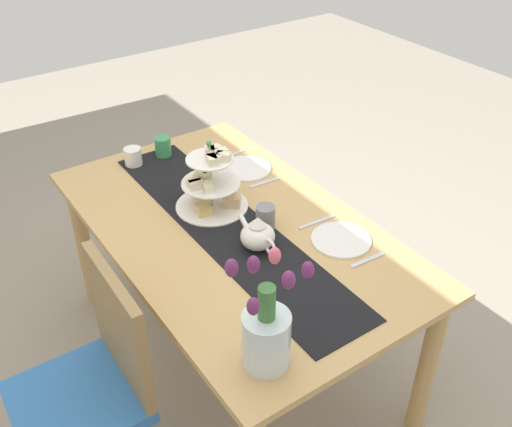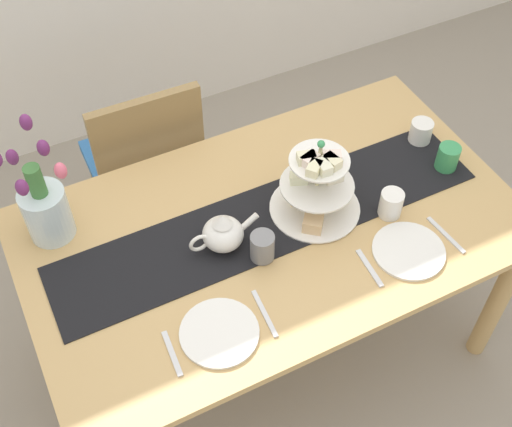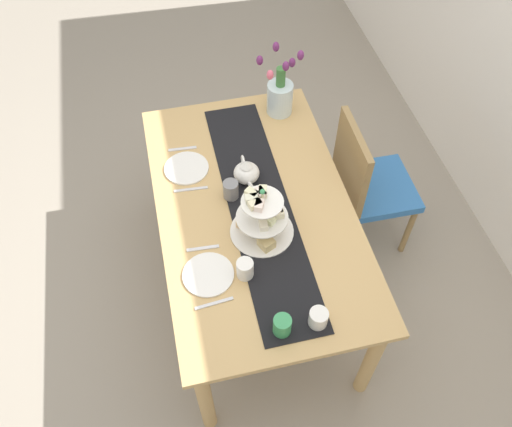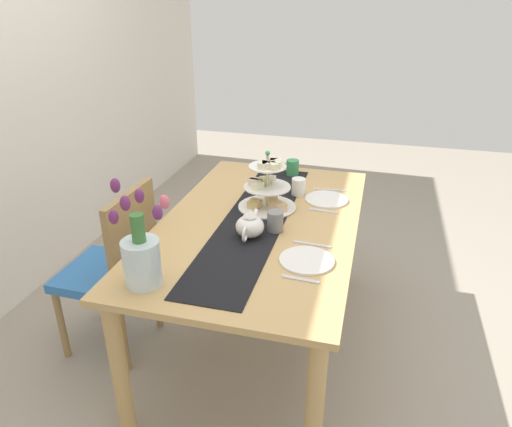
# 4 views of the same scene
# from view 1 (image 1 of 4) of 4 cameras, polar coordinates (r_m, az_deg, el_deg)

# --- Properties ---
(ground_plane) EXTENTS (8.00, 8.00, 0.00)m
(ground_plane) POSITION_cam_1_polar(r_m,az_deg,el_deg) (2.82, -1.94, -13.45)
(ground_plane) COLOR gray
(dining_table) EXTENTS (1.61, 0.94, 0.74)m
(dining_table) POSITION_cam_1_polar(r_m,az_deg,el_deg) (2.38, -2.24, -3.14)
(dining_table) COLOR tan
(dining_table) RESTS_ON ground_plane
(chair_left) EXTENTS (0.43, 0.43, 0.91)m
(chair_left) POSITION_cam_1_polar(r_m,az_deg,el_deg) (2.14, -15.49, -15.31)
(chair_left) COLOR olive
(chair_left) RESTS_ON ground_plane
(table_runner) EXTENTS (1.45, 0.30, 0.00)m
(table_runner) POSITION_cam_1_polar(r_m,az_deg,el_deg) (2.31, -2.80, -1.31)
(table_runner) COLOR black
(table_runner) RESTS_ON dining_table
(tiered_cake_stand) EXTENTS (0.30, 0.30, 0.30)m
(tiered_cake_stand) POSITION_cam_1_polar(r_m,az_deg,el_deg) (2.37, -4.41, 2.81)
(tiered_cake_stand) COLOR beige
(tiered_cake_stand) RESTS_ON table_runner
(teapot) EXTENTS (0.24, 0.13, 0.14)m
(teapot) POSITION_cam_1_polar(r_m,az_deg,el_deg) (2.17, 0.18, -2.13)
(teapot) COLOR white
(teapot) RESTS_ON table_runner
(tulip_vase) EXTENTS (0.19, 0.23, 0.41)m
(tulip_vase) POSITION_cam_1_polar(r_m,az_deg,el_deg) (1.71, 1.02, -11.44)
(tulip_vase) COLOR silver
(tulip_vase) RESTS_ON dining_table
(cream_jug) EXTENTS (0.08, 0.08, 0.08)m
(cream_jug) POSITION_cam_1_polar(r_m,az_deg,el_deg) (2.76, -11.88, 5.42)
(cream_jug) COLOR white
(cream_jug) RESTS_ON dining_table
(dinner_plate_left) EXTENTS (0.23, 0.23, 0.01)m
(dinner_plate_left) POSITION_cam_1_polar(r_m,az_deg,el_deg) (2.26, 8.28, -2.56)
(dinner_plate_left) COLOR white
(dinner_plate_left) RESTS_ON dining_table
(fork_left) EXTENTS (0.03, 0.15, 0.01)m
(fork_left) POSITION_cam_1_polar(r_m,az_deg,el_deg) (2.18, 10.80, -4.48)
(fork_left) COLOR silver
(fork_left) RESTS_ON dining_table
(knife_left) EXTENTS (0.03, 0.17, 0.01)m
(knife_left) POSITION_cam_1_polar(r_m,az_deg,el_deg) (2.34, 5.94, -0.84)
(knife_left) COLOR silver
(knife_left) RESTS_ON dining_table
(dinner_plate_right) EXTENTS (0.23, 0.23, 0.01)m
(dinner_plate_right) POSITION_cam_1_polar(r_m,az_deg,el_deg) (2.68, -0.98, 4.40)
(dinner_plate_right) COLOR white
(dinner_plate_right) RESTS_ON dining_table
(fork_right) EXTENTS (0.03, 0.15, 0.01)m
(fork_right) POSITION_cam_1_polar(r_m,az_deg,el_deg) (2.58, 0.81, 3.02)
(fork_right) COLOR silver
(fork_right) RESTS_ON dining_table
(knife_right) EXTENTS (0.03, 0.17, 0.01)m
(knife_right) POSITION_cam_1_polar(r_m,az_deg,el_deg) (2.79, -2.65, 5.60)
(knife_right) COLOR silver
(knife_right) RESTS_ON dining_table
(mug_grey) EXTENTS (0.08, 0.08, 0.09)m
(mug_grey) POSITION_cam_1_polar(r_m,az_deg,el_deg) (2.27, 0.92, -0.35)
(mug_grey) COLOR slate
(mug_grey) RESTS_ON table_runner
(mug_white_text) EXTENTS (0.08, 0.08, 0.09)m
(mug_white_text) POSITION_cam_1_polar(r_m,az_deg,el_deg) (2.61, -4.34, 4.50)
(mug_white_text) COLOR white
(mug_white_text) RESTS_ON dining_table
(mug_orange) EXTENTS (0.08, 0.08, 0.09)m
(mug_orange) POSITION_cam_1_polar(r_m,az_deg,el_deg) (2.81, -9.05, 6.43)
(mug_orange) COLOR #389356
(mug_orange) RESTS_ON dining_table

